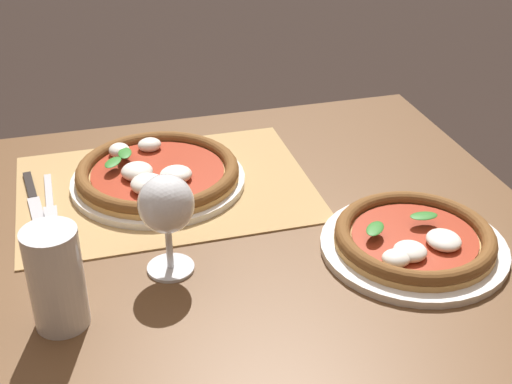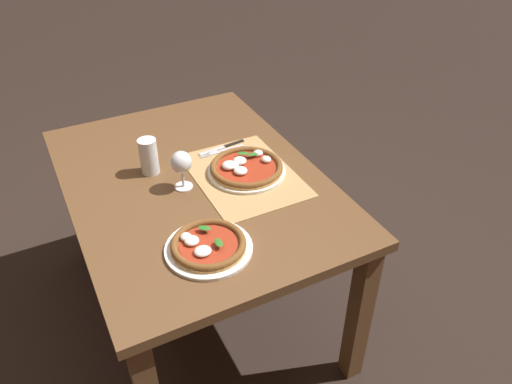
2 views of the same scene
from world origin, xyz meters
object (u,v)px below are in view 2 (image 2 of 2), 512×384
(wine_glass, at_px, (181,164))
(fork, at_px, (222,151))
(pint_glass, at_px, (149,157))
(knife, at_px, (222,148))
(pizza_far, at_px, (208,246))
(pizza_near, at_px, (246,168))

(wine_glass, relative_size, fork, 0.77)
(pint_glass, xyz_separation_m, knife, (0.03, -0.32, -0.06))
(pizza_far, height_order, fork, pizza_far)
(fork, distance_m, knife, 0.03)
(wine_glass, relative_size, pint_glass, 1.07)
(pizza_far, relative_size, wine_glass, 1.84)
(wine_glass, distance_m, knife, 0.33)
(fork, bearing_deg, knife, -23.98)
(pizza_far, bearing_deg, pizza_near, -41.60)
(wine_glass, distance_m, fork, 0.30)
(pint_glass, bearing_deg, pizza_near, -118.12)
(pint_glass, xyz_separation_m, fork, (0.01, -0.31, -0.06))
(fork, bearing_deg, pint_glass, 91.63)
(pizza_near, bearing_deg, wine_glass, 85.44)
(fork, bearing_deg, wine_glass, 125.69)
(pizza_near, distance_m, fork, 0.19)
(pint_glass, relative_size, fork, 0.72)
(pint_glass, height_order, knife, pint_glass)
(pizza_far, height_order, wine_glass, wine_glass)
(pizza_far, height_order, pint_glass, pint_glass)
(pizza_near, distance_m, pizza_far, 0.46)
(knife, bearing_deg, fork, 156.02)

